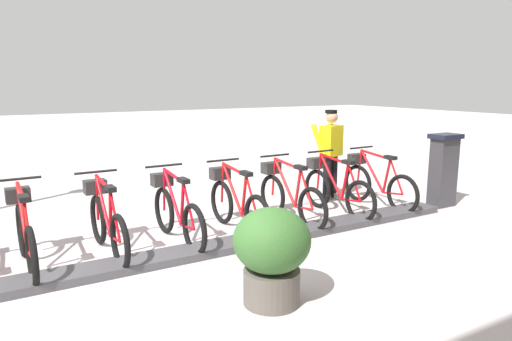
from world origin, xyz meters
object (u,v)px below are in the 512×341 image
(bike_docked_5, at_px, (106,221))
(bike_docked_6, at_px, (25,233))
(payment_kiosk, at_px, (443,169))
(bike_docked_0, at_px, (376,182))
(bike_docked_2, at_px, (289,195))
(planter_bush, at_px, (272,251))
(worker_near_rack, at_px, (330,151))
(bike_docked_1, at_px, (335,188))
(bike_docked_3, at_px, (236,203))
(bike_docked_4, at_px, (176,211))

(bike_docked_5, relative_size, bike_docked_6, 1.00)
(payment_kiosk, relative_size, bike_docked_0, 0.74)
(bike_docked_2, xyz_separation_m, planter_bush, (-2.19, 1.68, 0.11))
(bike_docked_5, distance_m, worker_near_rack, 4.37)
(payment_kiosk, relative_size, bike_docked_5, 0.74)
(bike_docked_1, relative_size, worker_near_rack, 1.04)
(bike_docked_0, relative_size, bike_docked_3, 1.00)
(bike_docked_2, relative_size, bike_docked_6, 1.00)
(payment_kiosk, relative_size, bike_docked_1, 0.74)
(payment_kiosk, xyz_separation_m, planter_bush, (-1.62, 4.55, -0.12))
(bike_docked_0, bearing_deg, payment_kiosk, -119.30)
(payment_kiosk, height_order, bike_docked_3, payment_kiosk)
(bike_docked_0, xyz_separation_m, worker_near_rack, (0.84, 0.36, 0.48))
(bike_docked_3, bearing_deg, payment_kiosk, -98.57)
(worker_near_rack, distance_m, planter_bush, 4.41)
(bike_docked_1, distance_m, bike_docked_6, 4.62)
(bike_docked_1, relative_size, bike_docked_2, 1.00)
(payment_kiosk, bearing_deg, worker_near_rack, 44.32)
(bike_docked_5, bearing_deg, worker_near_rack, -78.91)
(bike_docked_4, xyz_separation_m, planter_bush, (-2.19, -0.17, 0.11))
(payment_kiosk, height_order, worker_near_rack, worker_near_rack)
(bike_docked_2, relative_size, bike_docked_4, 1.00)
(bike_docked_5, relative_size, planter_bush, 1.77)
(bike_docked_4, bearing_deg, planter_bush, -175.69)
(bike_docked_4, distance_m, worker_near_rack, 3.48)
(bike_docked_1, relative_size, bike_docked_6, 1.00)
(payment_kiosk, bearing_deg, bike_docked_5, 84.21)
(bike_docked_2, bearing_deg, bike_docked_4, 90.00)
(worker_near_rack, bearing_deg, bike_docked_3, 109.09)
(bike_docked_4, relative_size, bike_docked_6, 1.00)
(bike_docked_6, bearing_deg, bike_docked_4, -90.00)
(bike_docked_3, height_order, bike_docked_4, same)
(bike_docked_0, distance_m, bike_docked_1, 0.92)
(payment_kiosk, xyz_separation_m, bike_docked_5, (0.57, 5.64, -0.24))
(payment_kiosk, bearing_deg, bike_docked_4, 83.09)
(bike_docked_1, xyz_separation_m, worker_near_rack, (0.84, -0.57, 0.48))
(bike_docked_2, distance_m, worker_near_rack, 1.78)
(bike_docked_5, height_order, worker_near_rack, worker_near_rack)
(bike_docked_1, distance_m, bike_docked_4, 2.77)
(bike_docked_1, xyz_separation_m, bike_docked_6, (0.00, 4.62, 0.00))
(bike_docked_1, xyz_separation_m, bike_docked_2, (0.00, 0.92, 0.00))
(payment_kiosk, relative_size, planter_bush, 1.32)
(bike_docked_6, bearing_deg, bike_docked_3, -90.00)
(bike_docked_4, relative_size, bike_docked_5, 1.00)
(bike_docked_3, xyz_separation_m, bike_docked_6, (0.00, 2.77, 0.00))
(bike_docked_1, distance_m, bike_docked_5, 3.70)
(bike_docked_2, bearing_deg, bike_docked_6, 90.00)
(payment_kiosk, height_order, planter_bush, payment_kiosk)
(bike_docked_4, height_order, bike_docked_6, same)
(bike_docked_2, relative_size, planter_bush, 1.77)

